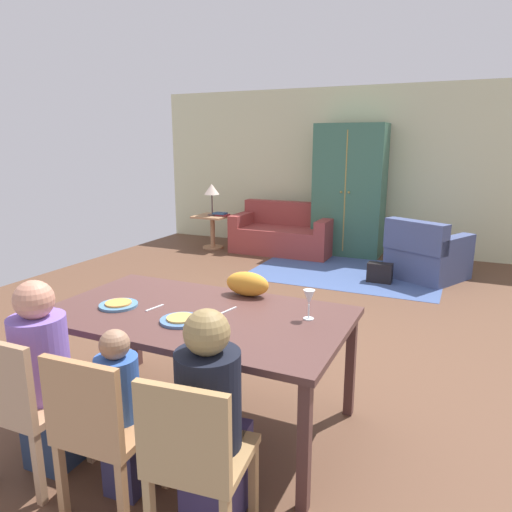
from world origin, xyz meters
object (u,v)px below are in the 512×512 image
at_px(plate_near_man, 119,305).
at_px(person_man, 49,382).
at_px(wine_glass, 309,298).
at_px(dining_table, 197,321).
at_px(person_woman, 212,428).
at_px(plate_near_child, 181,320).
at_px(armchair, 426,255).
at_px(book_lower, 222,215).
at_px(dining_chair_woman, 195,454).
at_px(dining_chair_child, 101,425).
at_px(dining_chair_man, 23,401).
at_px(book_upper, 220,213).
at_px(handbag, 380,273).
at_px(armoire, 349,191).
at_px(person_child, 124,417).
at_px(cat, 247,284).
at_px(table_lamp, 212,190).
at_px(couch, 285,234).
at_px(side_table, 213,227).

relative_size(plate_near_man, person_man, 0.23).
bearing_deg(wine_glass, dining_table, -165.30).
distance_m(dining_table, person_woman, 0.91).
bearing_deg(plate_near_child, armchair, 76.50).
bearing_deg(wine_glass, armchair, 84.85).
bearing_deg(book_lower, plate_near_man, -69.21).
bearing_deg(dining_chair_woman, armchair, 84.22).
bearing_deg(dining_chair_child, dining_chair_man, -179.99).
bearing_deg(book_upper, dining_chair_man, -71.52).
height_order(plate_near_man, person_woman, person_woman).
bearing_deg(handbag, dining_chair_man, -102.71).
bearing_deg(armoire, plate_near_child, -87.02).
xyz_separation_m(person_child, armoire, (-0.28, 5.91, 0.62)).
relative_size(cat, table_lamp, 0.59).
height_order(plate_near_child, dining_chair_man, dining_chair_man).
distance_m(wine_glass, person_child, 1.23).
relative_size(wine_glass, person_man, 0.17).
distance_m(dining_chair_man, couch, 5.83).
height_order(wine_glass, dining_chair_man, wine_glass).
bearing_deg(plate_near_child, book_lower, 115.79).
bearing_deg(plate_near_child, dining_chair_child, -89.66).
bearing_deg(person_child, cat, 82.59).
bearing_deg(dining_chair_man, table_lamp, 109.89).
bearing_deg(table_lamp, person_child, -64.80).
height_order(dining_chair_man, side_table, dining_chair_man).
bearing_deg(dining_chair_man, dining_chair_child, 0.01).
distance_m(plate_near_man, book_lower, 5.11).
distance_m(person_woman, armoire, 5.98).
xyz_separation_m(person_man, book_lower, (-1.81, 5.38, 0.08)).
height_order(person_man, book_upper, person_man).
distance_m(wine_glass, dining_chair_child, 1.34).
bearing_deg(side_table, plate_near_child, -62.33).
xyz_separation_m(table_lamp, handbag, (3.04, -0.90, -0.88)).
bearing_deg(book_lower, armchair, -7.99).
bearing_deg(dining_chair_man, armchair, 72.83).
relative_size(plate_near_child, side_table, 0.43).
xyz_separation_m(plate_near_child, book_upper, (-2.37, 4.82, -0.15)).
bearing_deg(wine_glass, dining_chair_woman, -98.10).
relative_size(dining_chair_man, side_table, 1.50).
xyz_separation_m(person_child, cat, (0.15, 1.17, 0.41)).
relative_size(wine_glass, person_woman, 0.17).
xyz_separation_m(table_lamp, book_upper, (0.15, 0.01, -0.39)).
bearing_deg(couch, armchair, -16.90).
xyz_separation_m(plate_near_child, armoire, (-0.28, 5.36, 0.28)).
relative_size(couch, book_upper, 7.57).
relative_size(plate_near_child, wine_glass, 1.34).
height_order(plate_near_man, book_upper, plate_near_man).
relative_size(dining_chair_man, handbag, 2.72).
bearing_deg(table_lamp, armchair, -7.16).
bearing_deg(side_table, wine_glass, -54.20).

